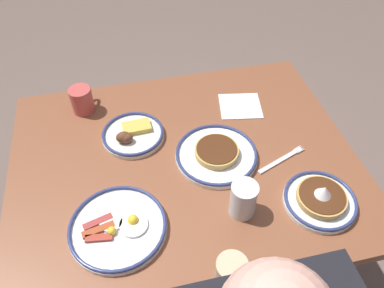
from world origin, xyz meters
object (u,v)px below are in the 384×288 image
plate_center_pancakes (132,134)px  plate_far_side (321,199)px  coffee_mug (82,99)px  paper_napkin (240,106)px  fork_near (282,160)px  drinking_glass (243,201)px  plate_near_main (216,154)px  plate_far_companion (118,227)px

plate_center_pancakes → plate_far_side: bearing=142.3°
plate_far_side → coffee_mug: size_ratio=1.98×
paper_napkin → fork_near: bearing=99.7°
plate_center_pancakes → drinking_glass: size_ratio=1.89×
plate_near_main → plate_far_side: 0.34m
plate_center_pancakes → coffee_mug: bearing=-50.1°
drinking_glass → paper_napkin: (-0.14, -0.43, -0.05)m
plate_far_companion → plate_far_side: (-0.58, 0.04, 0.01)m
plate_far_companion → drinking_glass: bearing=177.2°
plate_center_pancakes → coffee_mug: size_ratio=1.97×
plate_near_main → paper_napkin: (-0.15, -0.22, -0.01)m
paper_napkin → plate_center_pancakes: bearing=10.0°
drinking_glass → paper_napkin: drinking_glass is taller
paper_napkin → coffee_mug: bearing=-11.2°
plate_far_companion → drinking_glass: 0.35m
coffee_mug → drinking_glass: bearing=128.0°
plate_center_pancakes → coffee_mug: 0.24m
plate_near_main → plate_far_side: size_ratio=1.25×
plate_near_main → fork_near: size_ratio=1.45×
fork_near → drinking_glass: bearing=39.4°
plate_near_main → coffee_mug: bearing=-39.1°
plate_center_pancakes → coffee_mug: coffee_mug is taller
plate_near_main → coffee_mug: (0.41, -0.33, 0.03)m
coffee_mug → fork_near: bearing=147.3°
plate_far_companion → drinking_glass: (-0.35, 0.02, 0.04)m
paper_napkin → fork_near: (-0.05, 0.28, 0.00)m
plate_near_main → plate_center_pancakes: 0.29m
fork_near → plate_far_side: bearing=103.9°
plate_far_side → fork_near: size_ratio=1.16×
plate_far_side → paper_napkin: 0.47m
plate_far_companion → paper_napkin: bearing=-139.5°
plate_far_side → plate_far_companion: bearing=-4.2°
plate_near_main → plate_far_side: plate_far_side is taller
plate_far_companion → plate_center_pancakes: bearing=-102.9°
coffee_mug → drinking_glass: 0.69m
coffee_mug → plate_far_side: bearing=138.9°
plate_center_pancakes → plate_far_companion: 0.35m
drinking_glass → fork_near: bearing=-140.6°
plate_center_pancakes → fork_near: 0.50m
fork_near → plate_center_pancakes: bearing=-24.6°
plate_far_side → coffee_mug: bearing=-41.1°
plate_far_companion → drinking_glass: size_ratio=2.43×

